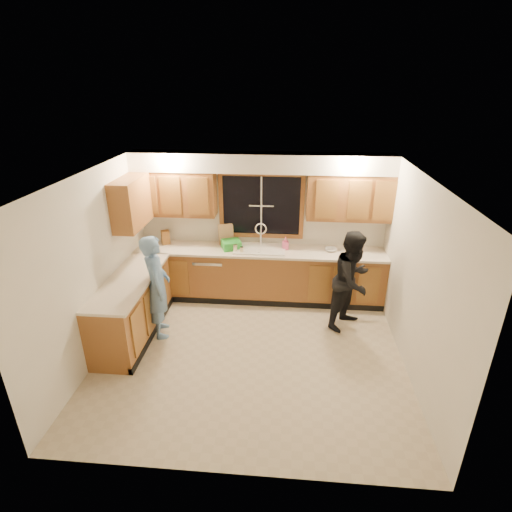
{
  "coord_description": "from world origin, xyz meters",
  "views": [
    {
      "loc": [
        0.47,
        -4.58,
        3.54
      ],
      "look_at": [
        0.02,
        0.65,
        1.22
      ],
      "focal_mm": 28.0,
      "sensor_mm": 36.0,
      "label": 1
    }
  ],
  "objects_px": {
    "stove": "(117,329)",
    "bowl": "(331,250)",
    "man": "(157,287)",
    "sink": "(260,252)",
    "soap_bottle": "(285,243)",
    "woman": "(352,280)",
    "dish_crate": "(231,245)",
    "knife_block": "(166,237)",
    "dishwasher": "(211,275)"
  },
  "relations": [
    {
      "from": "sink",
      "to": "knife_block",
      "type": "relative_size",
      "value": 3.56
    },
    {
      "from": "stove",
      "to": "man",
      "type": "relative_size",
      "value": 0.57
    },
    {
      "from": "woman",
      "to": "bowl",
      "type": "xyz_separation_m",
      "value": [
        -0.27,
        0.77,
        0.17
      ]
    },
    {
      "from": "soap_bottle",
      "to": "sink",
      "type": "bearing_deg",
      "value": -174.15
    },
    {
      "from": "knife_block",
      "to": "sink",
      "type": "bearing_deg",
      "value": -32.45
    },
    {
      "from": "dish_crate",
      "to": "knife_block",
      "type": "bearing_deg",
      "value": 174.49
    },
    {
      "from": "bowl",
      "to": "sink",
      "type": "bearing_deg",
      "value": -178.43
    },
    {
      "from": "sink",
      "to": "knife_block",
      "type": "bearing_deg",
      "value": 176.15
    },
    {
      "from": "dishwasher",
      "to": "woman",
      "type": "relative_size",
      "value": 0.53
    },
    {
      "from": "man",
      "to": "bowl",
      "type": "relative_size",
      "value": 8.15
    },
    {
      "from": "woman",
      "to": "dishwasher",
      "type": "bearing_deg",
      "value": 110.98
    },
    {
      "from": "man",
      "to": "dish_crate",
      "type": "bearing_deg",
      "value": -56.28
    },
    {
      "from": "man",
      "to": "woman",
      "type": "bearing_deg",
      "value": -99.75
    },
    {
      "from": "sink",
      "to": "dishwasher",
      "type": "xyz_separation_m",
      "value": [
        -0.85,
        -0.01,
        -0.45
      ]
    },
    {
      "from": "soap_bottle",
      "to": "woman",
      "type": "bearing_deg",
      "value": -37.19
    },
    {
      "from": "dishwasher",
      "to": "stove",
      "type": "bearing_deg",
      "value": -117.69
    },
    {
      "from": "soap_bottle",
      "to": "bowl",
      "type": "bearing_deg",
      "value": -0.85
    },
    {
      "from": "dishwasher",
      "to": "soap_bottle",
      "type": "distance_m",
      "value": 1.42
    },
    {
      "from": "woman",
      "to": "dish_crate",
      "type": "xyz_separation_m",
      "value": [
        -1.95,
        0.74,
        0.21
      ]
    },
    {
      "from": "man",
      "to": "knife_block",
      "type": "bearing_deg",
      "value": -8.51
    },
    {
      "from": "man",
      "to": "woman",
      "type": "relative_size",
      "value": 1.02
    },
    {
      "from": "dishwasher",
      "to": "woman",
      "type": "height_order",
      "value": "woman"
    },
    {
      "from": "dishwasher",
      "to": "man",
      "type": "xyz_separation_m",
      "value": [
        -0.55,
        -1.2,
        0.38
      ]
    },
    {
      "from": "woman",
      "to": "soap_bottle",
      "type": "height_order",
      "value": "woman"
    },
    {
      "from": "soap_bottle",
      "to": "bowl",
      "type": "distance_m",
      "value": 0.76
    },
    {
      "from": "knife_block",
      "to": "soap_bottle",
      "type": "height_order",
      "value": "knife_block"
    },
    {
      "from": "stove",
      "to": "soap_bottle",
      "type": "height_order",
      "value": "soap_bottle"
    },
    {
      "from": "sink",
      "to": "dishwasher",
      "type": "height_order",
      "value": "sink"
    },
    {
      "from": "man",
      "to": "stove",
      "type": "bearing_deg",
      "value": 128.06
    },
    {
      "from": "knife_block",
      "to": "dish_crate",
      "type": "relative_size",
      "value": 0.8
    },
    {
      "from": "dish_crate",
      "to": "bowl",
      "type": "relative_size",
      "value": 1.56
    },
    {
      "from": "knife_block",
      "to": "stove",
      "type": "bearing_deg",
      "value": -122.97
    },
    {
      "from": "sink",
      "to": "woman",
      "type": "relative_size",
      "value": 0.55
    },
    {
      "from": "dishwasher",
      "to": "dish_crate",
      "type": "xyz_separation_m",
      "value": [
        0.36,
        0.01,
        0.58
      ]
    },
    {
      "from": "stove",
      "to": "bowl",
      "type": "distance_m",
      "value": 3.55
    },
    {
      "from": "woman",
      "to": "soap_bottle",
      "type": "relative_size",
      "value": 7.3
    },
    {
      "from": "bowl",
      "to": "stove",
      "type": "bearing_deg",
      "value": -148.1
    },
    {
      "from": "soap_bottle",
      "to": "dish_crate",
      "type": "bearing_deg",
      "value": -177.18
    },
    {
      "from": "dish_crate",
      "to": "soap_bottle",
      "type": "distance_m",
      "value": 0.92
    },
    {
      "from": "woman",
      "to": "dish_crate",
      "type": "bearing_deg",
      "value": 107.63
    },
    {
      "from": "stove",
      "to": "bowl",
      "type": "bearing_deg",
      "value": 31.9
    },
    {
      "from": "sink",
      "to": "soap_bottle",
      "type": "distance_m",
      "value": 0.46
    },
    {
      "from": "knife_block",
      "to": "bowl",
      "type": "xyz_separation_m",
      "value": [
        2.84,
        -0.08,
        -0.1
      ]
    },
    {
      "from": "dishwasher",
      "to": "bowl",
      "type": "height_order",
      "value": "bowl"
    },
    {
      "from": "stove",
      "to": "soap_bottle",
      "type": "xyz_separation_m",
      "value": [
        2.23,
        1.87,
        0.58
      ]
    },
    {
      "from": "stove",
      "to": "woman",
      "type": "xyz_separation_m",
      "value": [
        3.26,
        1.09,
        0.33
      ]
    },
    {
      "from": "woman",
      "to": "bowl",
      "type": "distance_m",
      "value": 0.84
    },
    {
      "from": "stove",
      "to": "woman",
      "type": "height_order",
      "value": "woman"
    },
    {
      "from": "knife_block",
      "to": "soap_bottle",
      "type": "xyz_separation_m",
      "value": [
        2.08,
        -0.07,
        -0.01
      ]
    },
    {
      "from": "woman",
      "to": "dish_crate",
      "type": "height_order",
      "value": "woman"
    }
  ]
}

